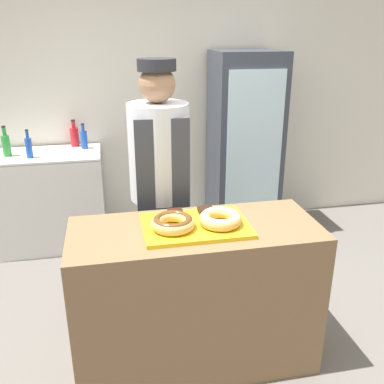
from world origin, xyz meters
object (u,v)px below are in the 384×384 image
at_px(brownie_back_left, 176,213).
at_px(bottle_green, 6,144).
at_px(bottle_blue, 84,139).
at_px(brownie_back_right, 206,211).
at_px(bottle_red, 74,136).
at_px(donut_light_glaze, 220,218).
at_px(chest_freezer, 46,200).
at_px(beverage_fridge, 244,145).
at_px(baker_person, 160,187).
at_px(bottle_blue_b, 29,147).
at_px(serving_tray, 196,226).
at_px(donut_chocolate_glaze, 173,222).

xyz_separation_m(brownie_back_left, bottle_green, (-1.24, 1.63, 0.06)).
bearing_deg(bottle_blue, brownie_back_right, -66.59).
bearing_deg(bottle_red, donut_light_glaze, -66.28).
bearing_deg(donut_light_glaze, brownie_back_right, 104.08).
bearing_deg(chest_freezer, brownie_back_left, -59.47).
height_order(beverage_fridge, bottle_green, beverage_fridge).
bearing_deg(brownie_back_left, donut_light_glaze, -36.95).
bearing_deg(bottle_blue, bottle_red, 130.28).
bearing_deg(baker_person, bottle_blue_b, 133.93).
xyz_separation_m(serving_tray, brownie_back_left, (-0.09, 0.14, 0.03)).
xyz_separation_m(brownie_back_right, bottle_blue, (-0.76, 1.76, 0.05)).
height_order(brownie_back_right, bottle_blue_b, bottle_blue_b).
relative_size(serving_tray, brownie_back_right, 6.83).
relative_size(beverage_fridge, bottle_green, 6.63).
distance_m(donut_light_glaze, chest_freezer, 2.24).
bearing_deg(donut_chocolate_glaze, brownie_back_left, 75.92).
xyz_separation_m(baker_person, chest_freezer, (-0.95, 1.16, -0.49)).
distance_m(donut_chocolate_glaze, chest_freezer, 2.11).
bearing_deg(baker_person, donut_chocolate_glaze, -91.31).
bearing_deg(bottle_red, bottle_blue, -49.72).
relative_size(serving_tray, donut_chocolate_glaze, 2.45).
bearing_deg(serving_tray, bottle_blue, 109.47).
bearing_deg(bottle_green, baker_person, -43.40).
bearing_deg(beverage_fridge, chest_freezer, 179.80).
bearing_deg(brownie_back_left, bottle_green, 127.22).
distance_m(donut_light_glaze, beverage_fridge, 1.96).
bearing_deg(bottle_blue, donut_chocolate_glaze, -74.49).
xyz_separation_m(brownie_back_left, baker_person, (-0.03, 0.49, -0.01)).
xyz_separation_m(serving_tray, bottle_green, (-1.33, 1.77, 0.09)).
relative_size(brownie_back_left, bottle_green, 0.32).
bearing_deg(bottle_red, brownie_back_right, -65.46).
distance_m(brownie_back_left, bottle_green, 2.05).
distance_m(beverage_fridge, bottle_blue_b, 2.01).
distance_m(beverage_fridge, bottle_blue, 1.55).
relative_size(bottle_blue, bottle_red, 0.93).
bearing_deg(bottle_blue, beverage_fridge, -4.39).
bearing_deg(brownie_back_right, chest_freezer, 125.04).
bearing_deg(brownie_back_right, baker_person, 113.50).
bearing_deg(bottle_blue, chest_freezer, -164.18).
bearing_deg(bottle_blue_b, baker_person, -46.07).
height_order(baker_person, bottle_green, baker_person).
distance_m(serving_tray, donut_chocolate_glaze, 0.15).
bearing_deg(bottle_green, donut_light_glaze, -50.88).
height_order(chest_freezer, bottle_green, bottle_green).
distance_m(donut_chocolate_glaze, bottle_red, 2.13).
distance_m(baker_person, bottle_red, 1.53).
bearing_deg(baker_person, bottle_blue, 113.38).
xyz_separation_m(serving_tray, beverage_fridge, (0.87, 1.78, -0.04)).
height_order(brownie_back_left, brownie_back_right, same).
distance_m(chest_freezer, bottle_green, 0.62).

